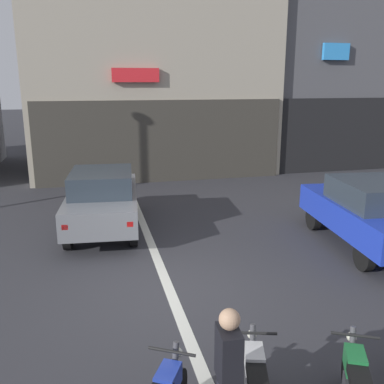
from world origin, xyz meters
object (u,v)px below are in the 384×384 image
(person_by_motorcycles, at_px, (228,380))
(car_silver_down_street, at_px, (157,146))
(car_grey_crossing_near, at_px, (103,198))
(car_blue_parked_kerbside, at_px, (369,211))

(person_by_motorcycles, bearing_deg, car_silver_down_street, 83.63)
(car_grey_crossing_near, distance_m, car_blue_parked_kerbside, 6.69)
(car_grey_crossing_near, bearing_deg, car_blue_parked_kerbside, -23.71)
(car_silver_down_street, bearing_deg, car_grey_crossing_near, -107.67)
(car_silver_down_street, relative_size, person_by_motorcycles, 2.49)
(car_silver_down_street, height_order, person_by_motorcycles, person_by_motorcycles)
(car_grey_crossing_near, height_order, person_by_motorcycles, person_by_motorcycles)
(car_blue_parked_kerbside, bearing_deg, person_by_motorcycles, -136.90)
(car_grey_crossing_near, bearing_deg, person_by_motorcycles, -82.25)
(person_by_motorcycles, bearing_deg, car_blue_parked_kerbside, 43.10)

